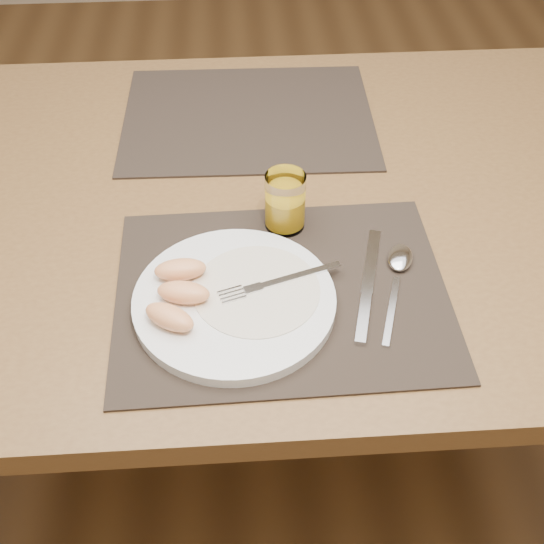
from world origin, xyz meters
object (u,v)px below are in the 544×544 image
(plate, at_px, (234,301))
(juice_glass, at_px, (285,204))
(placemat_far, at_px, (248,117))
(fork, at_px, (270,284))
(spoon, at_px, (399,265))
(knife, at_px, (367,293))
(table, at_px, (259,232))
(placemat_near, at_px, (282,292))

(plate, distance_m, juice_glass, 0.18)
(placemat_far, bearing_deg, fork, -88.45)
(plate, relative_size, spoon, 1.43)
(plate, relative_size, knife, 1.25)
(knife, bearing_deg, table, 120.03)
(table, distance_m, placemat_near, 0.24)
(knife, distance_m, spoon, 0.07)
(juice_glass, bearing_deg, placemat_far, 98.03)
(table, xyz_separation_m, placemat_far, (-0.01, 0.22, 0.09))
(plate, bearing_deg, spoon, 13.44)
(knife, bearing_deg, placemat_near, 173.23)
(placemat_near, height_order, placemat_far, same)
(placemat_near, height_order, plate, plate)
(fork, bearing_deg, placemat_far, 91.55)
(knife, bearing_deg, plate, -177.42)
(fork, height_order, spoon, fork)
(placemat_far, distance_m, juice_glass, 0.31)
(placemat_far, height_order, knife, knife)
(plate, bearing_deg, placemat_far, 85.46)
(table, bearing_deg, placemat_far, 91.99)
(table, bearing_deg, spoon, -44.71)
(placemat_near, bearing_deg, fork, -168.33)
(plate, distance_m, knife, 0.18)
(table, height_order, placemat_far, placemat_far)
(fork, bearing_deg, spoon, 11.44)
(fork, xyz_separation_m, spoon, (0.18, 0.04, -0.01))
(placemat_near, relative_size, fork, 2.63)
(table, height_order, knife, knife)
(table, xyz_separation_m, placemat_near, (0.02, -0.22, 0.09))
(table, bearing_deg, plate, -100.38)
(placemat_far, distance_m, knife, 0.48)
(spoon, xyz_separation_m, juice_glass, (-0.15, 0.10, 0.03))
(placemat_far, height_order, spoon, spoon)
(knife, distance_m, juice_glass, 0.18)
(placemat_near, xyz_separation_m, spoon, (0.17, 0.03, 0.01))
(table, height_order, fork, fork)
(placemat_far, distance_m, spoon, 0.45)
(table, relative_size, knife, 6.47)
(placemat_near, height_order, knife, knife)
(plate, xyz_separation_m, juice_glass, (0.08, 0.16, 0.03))
(table, bearing_deg, knife, -59.97)
(plate, distance_m, fork, 0.05)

